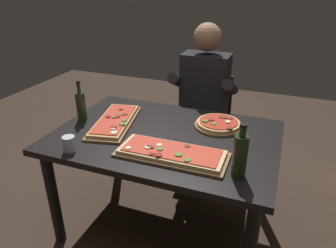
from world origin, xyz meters
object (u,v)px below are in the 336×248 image
at_px(dining_table, 165,147).
at_px(wine_bottle_dark, 81,106).
at_px(pizza_rectangular_left, 115,121).
at_px(diner_chair, 205,119).
at_px(seated_diner, 203,97).
at_px(oil_bottle_amber, 240,155).
at_px(pizza_round_far, 218,124).
at_px(tumbler_near_camera, 69,145).
at_px(pizza_rectangular_front, 171,153).

height_order(dining_table, wine_bottle_dark, wine_bottle_dark).
relative_size(pizza_rectangular_left, diner_chair, 0.68).
relative_size(diner_chair, seated_diner, 0.65).
bearing_deg(oil_bottle_amber, pizza_round_far, 112.77).
xyz_separation_m(wine_bottle_dark, diner_chair, (0.67, 0.86, -0.36)).
bearing_deg(dining_table, wine_bottle_dark, -179.66).
relative_size(pizza_round_far, tumbler_near_camera, 3.45).
height_order(pizza_rectangular_left, wine_bottle_dark, wine_bottle_dark).
bearing_deg(seated_diner, pizza_round_far, -64.24).
height_order(pizza_rectangular_left, diner_chair, diner_chair).
bearing_deg(pizza_rectangular_front, pizza_rectangular_left, 153.18).
xyz_separation_m(pizza_rectangular_front, seated_diner, (-0.09, 0.97, -0.02)).
distance_m(dining_table, pizza_rectangular_left, 0.39).
relative_size(pizza_round_far, wine_bottle_dark, 1.13).
distance_m(tumbler_near_camera, seated_diner, 1.22).
height_order(pizza_rectangular_front, diner_chair, diner_chair).
distance_m(pizza_rectangular_front, pizza_rectangular_left, 0.57).
height_order(oil_bottle_amber, seated_diner, seated_diner).
bearing_deg(pizza_rectangular_left, seated_diner, 59.57).
height_order(pizza_rectangular_front, seated_diner, seated_diner).
xyz_separation_m(pizza_rectangular_front, wine_bottle_dark, (-0.75, 0.23, 0.09)).
bearing_deg(seated_diner, tumbler_near_camera, -113.01).
distance_m(dining_table, pizza_rectangular_front, 0.29).
relative_size(pizza_rectangular_left, oil_bottle_amber, 2.06).
bearing_deg(seated_diner, wine_bottle_dark, -132.06).
bearing_deg(pizza_round_far, oil_bottle_amber, -67.23).
xyz_separation_m(tumbler_near_camera, diner_chair, (0.48, 1.25, -0.29)).
bearing_deg(pizza_round_far, pizza_rectangular_front, -108.85).
bearing_deg(tumbler_near_camera, pizza_round_far, 40.65).
xyz_separation_m(wine_bottle_dark, seated_diner, (0.67, 0.74, -0.10)).
xyz_separation_m(pizza_round_far, tumbler_near_camera, (-0.72, -0.62, 0.02)).
height_order(pizza_round_far, diner_chair, diner_chair).
bearing_deg(pizza_rectangular_left, tumbler_near_camera, -98.04).
relative_size(pizza_rectangular_front, seated_diner, 0.47).
xyz_separation_m(pizza_rectangular_left, pizza_round_far, (0.66, 0.21, -0.00)).
relative_size(dining_table, oil_bottle_amber, 4.85).
distance_m(dining_table, tumbler_near_camera, 0.60).
bearing_deg(pizza_rectangular_left, oil_bottle_amber, -19.40).
bearing_deg(pizza_rectangular_left, diner_chair, 63.29).
xyz_separation_m(pizza_rectangular_front, pizza_rectangular_left, (-0.51, 0.26, 0.00)).
distance_m(wine_bottle_dark, tumbler_near_camera, 0.44).
bearing_deg(pizza_rectangular_front, seated_diner, 95.01).
distance_m(pizza_rectangular_left, seated_diner, 0.83).
relative_size(oil_bottle_amber, tumbler_near_camera, 3.14).
bearing_deg(tumbler_near_camera, pizza_rectangular_left, 81.96).
relative_size(dining_table, wine_bottle_dark, 4.98).
xyz_separation_m(pizza_round_far, wine_bottle_dark, (-0.91, -0.23, 0.09)).
relative_size(pizza_rectangular_front, pizza_rectangular_left, 1.05).
height_order(pizza_rectangular_left, seated_diner, seated_diner).
height_order(tumbler_near_camera, diner_chair, diner_chair).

